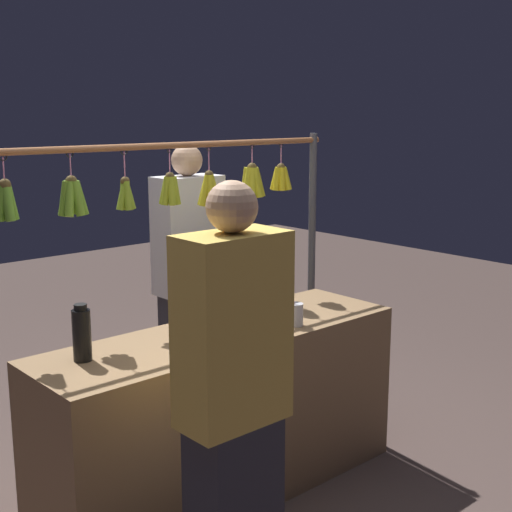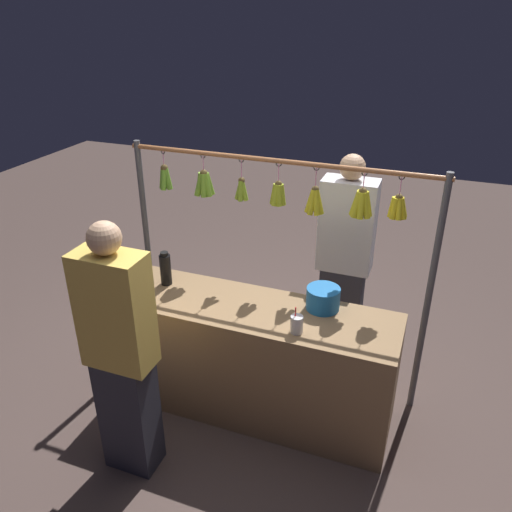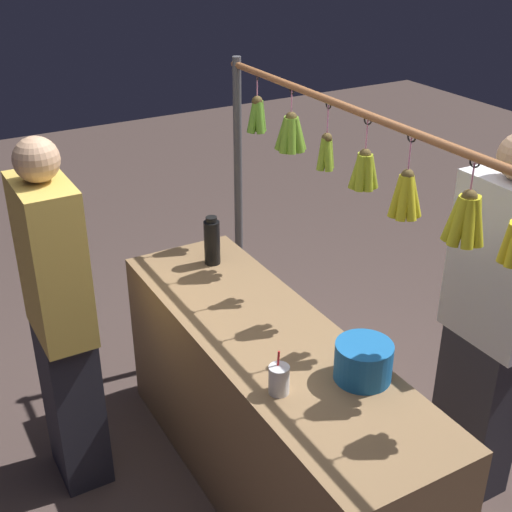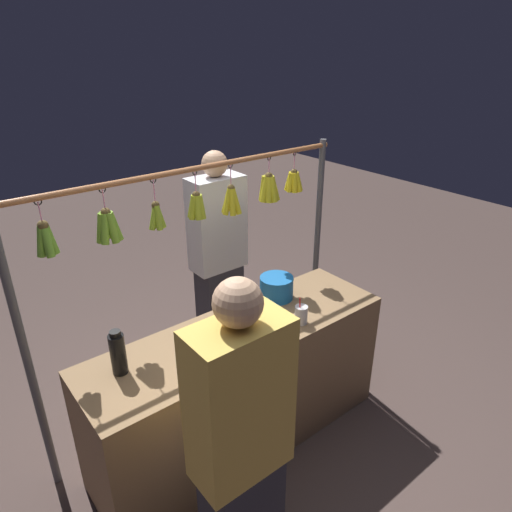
# 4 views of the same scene
# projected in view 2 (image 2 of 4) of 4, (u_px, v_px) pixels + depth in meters

# --- Properties ---
(ground_plane) EXTENTS (12.00, 12.00, 0.00)m
(ground_plane) POSITION_uv_depth(u_px,v_px,m) (255.00, 406.00, 3.68)
(ground_plane) COLOR #4F3E39
(market_counter) EXTENTS (1.88, 0.56, 0.83)m
(market_counter) POSITION_uv_depth(u_px,v_px,m) (255.00, 360.00, 3.50)
(market_counter) COLOR olive
(market_counter) RESTS_ON ground
(display_rack) EXTENTS (2.15, 0.15, 1.73)m
(display_rack) POSITION_uv_depth(u_px,v_px,m) (279.00, 220.00, 3.45)
(display_rack) COLOR #4C4C51
(display_rack) RESTS_ON ground
(water_bottle) EXTENTS (0.08, 0.08, 0.25)m
(water_bottle) POSITION_uv_depth(u_px,v_px,m) (166.00, 269.00, 3.55)
(water_bottle) COLOR black
(water_bottle) RESTS_ON market_counter
(blue_bucket) EXTENTS (0.22, 0.22, 0.15)m
(blue_bucket) POSITION_uv_depth(u_px,v_px,m) (323.00, 298.00, 3.28)
(blue_bucket) COLOR #1B65AE
(blue_bucket) RESTS_ON market_counter
(drink_cup) EXTENTS (0.08, 0.08, 0.17)m
(drink_cup) POSITION_uv_depth(u_px,v_px,m) (297.00, 324.00, 3.05)
(drink_cup) COLOR silver
(drink_cup) RESTS_ON market_counter
(vendor_person) EXTENTS (0.40, 0.22, 1.67)m
(vendor_person) POSITION_uv_depth(u_px,v_px,m) (344.00, 264.00, 3.87)
(vendor_person) COLOR #2D2D38
(vendor_person) RESTS_ON ground
(customer_person) EXTENTS (0.39, 0.21, 1.64)m
(customer_person) POSITION_uv_depth(u_px,v_px,m) (122.00, 357.00, 2.89)
(customer_person) COLOR #2D2D38
(customer_person) RESTS_ON ground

